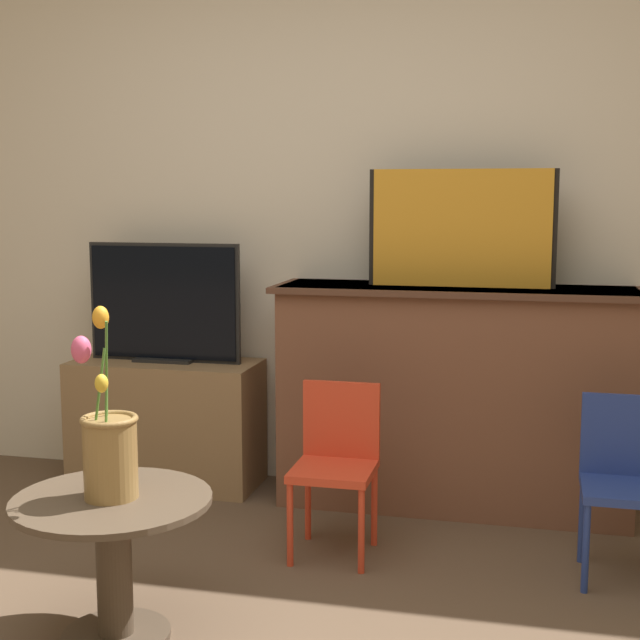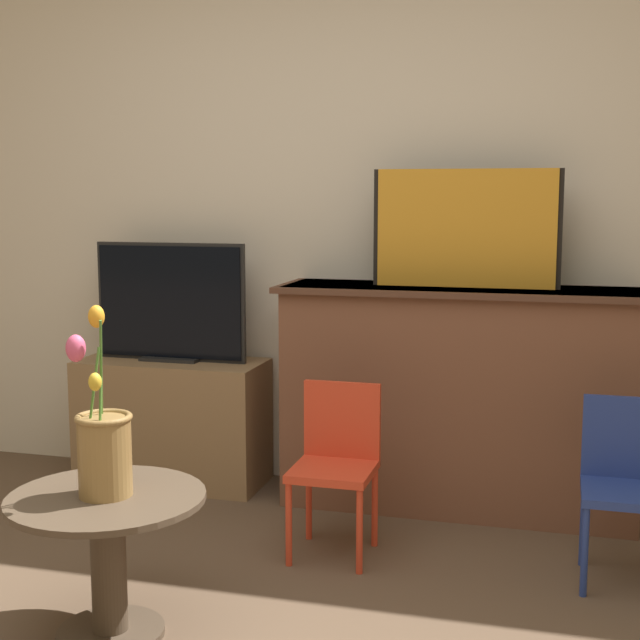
% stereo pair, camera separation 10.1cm
% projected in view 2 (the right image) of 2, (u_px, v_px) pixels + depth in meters
% --- Properties ---
extents(wall_back, '(8.00, 0.06, 2.70)m').
position_uv_depth(wall_back, '(351.00, 191.00, 4.01)').
color(wall_back, beige).
rests_on(wall_back, ground).
extents(fireplace_mantel, '(1.53, 0.44, 0.95)m').
position_uv_depth(fireplace_mantel, '(458.00, 396.00, 3.77)').
color(fireplace_mantel, brown).
rests_on(fireplace_mantel, ground).
extents(painting, '(0.77, 0.03, 0.49)m').
position_uv_depth(painting, '(466.00, 228.00, 3.68)').
color(painting, black).
rests_on(painting, fireplace_mantel).
extents(tv_stand, '(0.86, 0.37, 0.58)m').
position_uv_depth(tv_stand, '(173.00, 421.00, 4.14)').
color(tv_stand, olive).
rests_on(tv_stand, ground).
extents(tv_monitor, '(0.72, 0.12, 0.54)m').
position_uv_depth(tv_monitor, '(171.00, 304.00, 4.07)').
color(tv_monitor, black).
rests_on(tv_monitor, tv_stand).
extents(chair_red, '(0.30, 0.30, 0.63)m').
position_uv_depth(chair_red, '(337.00, 457.00, 3.32)').
color(chair_red, red).
rests_on(chair_red, ground).
extents(chair_blue, '(0.30, 0.30, 0.63)m').
position_uv_depth(chair_blue, '(626.00, 478.00, 3.07)').
color(chair_blue, navy).
rests_on(chair_blue, ground).
extents(side_table, '(0.59, 0.59, 0.44)m').
position_uv_depth(side_table, '(108.00, 543.00, 2.68)').
color(side_table, '#4C3D2D').
rests_on(side_table, ground).
extents(vase_tulips, '(0.18, 0.20, 0.56)m').
position_uv_depth(vase_tulips, '(103.00, 445.00, 2.64)').
color(vase_tulips, olive).
rests_on(vase_tulips, side_table).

